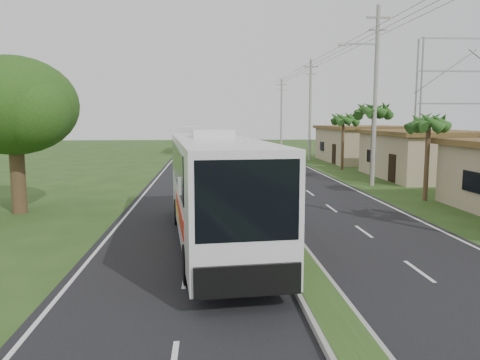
{
  "coord_description": "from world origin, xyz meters",
  "views": [
    {
      "loc": [
        -2.84,
        -13.18,
        4.57
      ],
      "look_at": [
        -1.35,
        7.91,
        1.8
      ],
      "focal_mm": 35.0,
      "sensor_mm": 36.0,
      "label": 1
    }
  ],
  "objects": [
    {
      "name": "palm_verge_b",
      "position": [
        9.4,
        12.0,
        4.36
      ],
      "size": [
        2.4,
        2.4,
        5.05
      ],
      "color": "#473321",
      "rests_on": "ground"
    },
    {
      "name": "ground",
      "position": [
        0.0,
        0.0,
        0.0
      ],
      "size": [
        180.0,
        180.0,
        0.0
      ],
      "primitive_type": "plane",
      "color": "#294419",
      "rests_on": "ground"
    },
    {
      "name": "utility_pole_d",
      "position": [
        8.5,
        58.0,
        5.42
      ],
      "size": [
        1.6,
        0.28,
        10.5
      ],
      "color": "gray",
      "rests_on": "ground"
    },
    {
      "name": "coach_bus_main",
      "position": [
        -2.56,
        3.71,
        2.29
      ],
      "size": [
        3.94,
        13.11,
        4.17
      ],
      "rotation": [
        0.0,
        0.0,
        0.1
      ],
      "color": "white",
      "rests_on": "ground"
    },
    {
      "name": "road_asphalt",
      "position": [
        0.0,
        20.0,
        0.01
      ],
      "size": [
        14.0,
        160.0,
        0.02
      ],
      "primitive_type": "cube",
      "color": "black",
      "rests_on": "ground"
    },
    {
      "name": "shop_mid",
      "position": [
        14.0,
        22.0,
        1.86
      ],
      "size": [
        7.6,
        10.6,
        3.67
      ],
      "color": "tan",
      "rests_on": "ground"
    },
    {
      "name": "shade_tree",
      "position": [
        -12.11,
        10.02,
        5.03
      ],
      "size": [
        6.3,
        6.0,
        7.54
      ],
      "color": "#473321",
      "rests_on": "ground"
    },
    {
      "name": "utility_pole_c",
      "position": [
        8.5,
        38.0,
        5.67
      ],
      "size": [
        1.6,
        0.28,
        11.0
      ],
      "color": "gray",
      "rests_on": "ground"
    },
    {
      "name": "billboard_lattice",
      "position": [
        22.0,
        30.0,
        6.82
      ],
      "size": [
        10.18,
        1.18,
        12.07
      ],
      "color": "gray",
      "rests_on": "ground"
    },
    {
      "name": "utility_pole_b",
      "position": [
        8.47,
        18.0,
        6.26
      ],
      "size": [
        3.2,
        0.28,
        12.0
      ],
      "color": "gray",
      "rests_on": "ground"
    },
    {
      "name": "shop_far",
      "position": [
        14.0,
        36.0,
        1.93
      ],
      "size": [
        8.6,
        11.6,
        3.82
      ],
      "color": "tan",
      "rests_on": "ground"
    },
    {
      "name": "lane_edge_left",
      "position": [
        -6.7,
        20.0,
        0.0
      ],
      "size": [
        0.12,
        160.0,
        0.01
      ],
      "primitive_type": "cube",
      "color": "silver",
      "rests_on": "ground"
    },
    {
      "name": "median_strip",
      "position": [
        0.0,
        20.0,
        0.1
      ],
      "size": [
        1.2,
        160.0,
        0.18
      ],
      "color": "gray",
      "rests_on": "ground"
    },
    {
      "name": "palm_verge_c",
      "position": [
        8.8,
        19.0,
        5.12
      ],
      "size": [
        2.4,
        2.4,
        5.85
      ],
      "color": "#473321",
      "rests_on": "ground"
    },
    {
      "name": "coach_bus_far",
      "position": [
        -5.2,
        52.12,
        1.99
      ],
      "size": [
        2.79,
        12.1,
        3.52
      ],
      "rotation": [
        0.0,
        0.0,
        0.01
      ],
      "color": "white",
      "rests_on": "ground"
    },
    {
      "name": "motorcyclist",
      "position": [
        -2.0,
        12.51,
        0.87
      ],
      "size": [
        2.02,
        1.03,
        2.42
      ],
      "rotation": [
        0.0,
        0.0,
        0.26
      ],
      "color": "black",
      "rests_on": "ground"
    },
    {
      "name": "palm_verge_d",
      "position": [
        9.3,
        28.0,
        4.55
      ],
      "size": [
        2.4,
        2.4,
        5.25
      ],
      "color": "#473321",
      "rests_on": "ground"
    },
    {
      "name": "lane_edge_right",
      "position": [
        6.7,
        20.0,
        0.0
      ],
      "size": [
        0.12,
        160.0,
        0.01
      ],
      "primitive_type": "cube",
      "color": "silver",
      "rests_on": "ground"
    }
  ]
}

